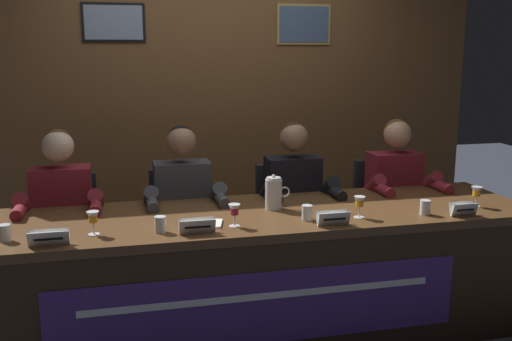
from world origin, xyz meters
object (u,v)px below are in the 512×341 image
panelist_far_right (399,193)px  document_stack_center_left (202,224)px  panelist_far_left (62,214)px  juice_glass_center_right (359,203)px  nameplate_center_right (333,218)px  water_pitcher_central (274,193)px  panelist_center_right (296,199)px  water_cup_far_right (425,208)px  conference_table (260,257)px  chair_center_right (287,230)px  water_cup_center_right (307,213)px  chair_center_left (182,238)px  nameplate_far_right (463,209)px  nameplate_far_left (49,238)px  juice_glass_far_left (93,219)px  water_cup_center_left (160,225)px  chair_far_right (384,223)px  water_cup_far_left (5,234)px  juice_glass_far_right (476,193)px  nameplate_center_left (197,226)px  chair_far_left (67,246)px  juice_glass_center_left (234,211)px  panelist_center_left (184,206)px

panelist_far_right → document_stack_center_left: 1.57m
panelist_far_left → juice_glass_center_right: size_ratio=9.75×
nameplate_center_right → water_pitcher_central: water_pitcher_central is taller
panelist_far_left → panelist_center_right: size_ratio=1.00×
water_cup_far_right → conference_table: bearing=170.8°
chair_center_right → water_cup_far_right: 1.11m
nameplate_center_right → water_cup_center_right: size_ratio=2.10×
panelist_far_left → document_stack_center_left: (0.78, -0.59, 0.06)m
chair_center_left → document_stack_center_left: size_ratio=3.67×
panelist_far_right → nameplate_far_right: (0.01, -0.76, 0.09)m
water_pitcher_central → water_cup_far_right: bearing=-21.4°
nameplate_far_left → juice_glass_far_left: (0.20, 0.13, 0.05)m
water_cup_center_left → chair_center_right: bearing=42.5°
chair_center_right → water_cup_far_right: bearing=-57.5°
water_cup_center_right → chair_far_right: (0.88, 0.83, -0.36)m
panelist_far_left → juice_glass_far_left: panelist_far_left is taller
water_cup_far_left → juice_glass_far_left: bearing=0.6°
juice_glass_far_left → juice_glass_far_right: same height
water_pitcher_central → panelist_center_right: bearing=55.3°
nameplate_far_left → panelist_center_right: bearing=27.1°
conference_table → panelist_center_right: bearing=54.8°
nameplate_center_left → water_pitcher_central: 0.63m
water_cup_center_left → juice_glass_far_right: juice_glass_far_right is taller
chair_center_right → juice_glass_center_right: chair_center_right is taller
document_stack_center_left → water_cup_center_left: bearing=-160.8°
chair_far_right → document_stack_center_left: chair_far_right is taller
chair_far_left → panelist_center_right: size_ratio=0.73×
nameplate_center_left → juice_glass_center_left: (0.21, 0.07, 0.05)m
document_stack_center_left → water_cup_center_right: bearing=-4.6°
water_cup_far_left → juice_glass_center_left: size_ratio=0.69×
nameplate_center_left → nameplate_center_right: bearing=-2.2°
panelist_center_left → panelist_center_right: 0.75m
chair_center_right → document_stack_center_left: size_ratio=3.67×
nameplate_far_left → panelist_center_left: (0.74, 0.76, -0.09)m
conference_table → panelist_center_left: panelist_center_left is taller
water_cup_far_left → juice_glass_center_left: (1.15, -0.02, 0.05)m
nameplate_far_left → water_cup_far_left: (-0.22, 0.13, -0.00)m
nameplate_center_left → chair_center_left: bearing=89.2°
chair_far_left → juice_glass_center_left: bearing=-42.2°
water_cup_far_left → water_pitcher_central: bearing=10.6°
water_cup_center_left → nameplate_far_left: bearing=-170.1°
conference_table → water_cup_center_right: water_cup_center_right is taller
panelist_far_left → chair_far_right: bearing=5.1°
panelist_center_left → juice_glass_far_right: 1.80m
chair_center_right → juice_glass_center_right: size_ratio=7.11×
chair_far_left → chair_center_right: bearing=0.0°
nameplate_far_left → chair_center_left: chair_center_left is taller
conference_table → chair_center_left: size_ratio=3.73×
nameplate_far_right → document_stack_center_left: 1.48m
water_cup_center_right → nameplate_center_right: bearing=-50.7°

